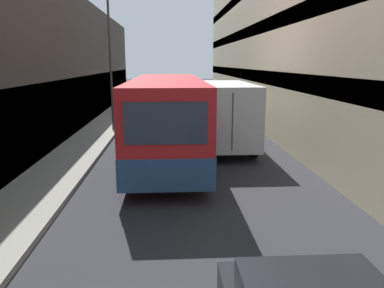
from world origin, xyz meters
TOP-DOWN VIEW (x-y plane):
  - ground_plane at (0.00, 15.00)m, footprint 150.00×150.00m
  - sidewalk_left at (-4.64, 15.00)m, footprint 2.06×60.00m
  - bus at (-0.87, 16.30)m, footprint 2.60×10.83m
  - box_truck at (1.48, 18.35)m, footprint 2.39×7.45m
  - street_lamp at (-3.86, 21.97)m, footprint 0.36×0.80m

SIDE VIEW (x-z plane):
  - ground_plane at x=0.00m, z-range 0.00..0.00m
  - sidewalk_left at x=-4.64m, z-range 0.00..0.15m
  - box_truck at x=1.48m, z-range 0.12..2.99m
  - bus at x=-0.87m, z-range 0.09..3.22m
  - street_lamp at x=-3.86m, z-range 1.53..9.10m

